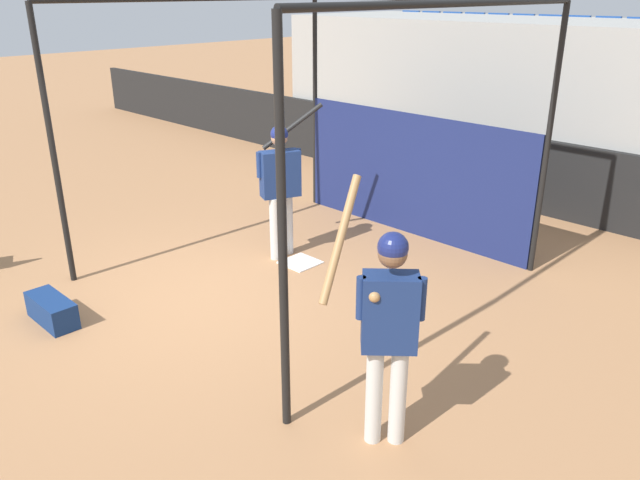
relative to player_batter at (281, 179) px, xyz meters
The scene contains 8 objects.
ground_plane 1.79m from the player_batter, 79.71° to the right, with size 60.00×60.00×0.00m, color #A8754C.
outfield_wall 4.02m from the player_batter, 86.31° to the left, with size 24.00×0.12×1.17m.
bleacher_section 5.66m from the player_batter, 87.40° to the left, with size 8.70×3.20×2.85m.
batting_cage 1.42m from the player_batter, 61.50° to the left, with size 3.92×4.26×3.22m.
home_plate 1.11m from the player_batter, ahead, with size 0.44×0.44×0.02m.
player_batter is the anchor object (origin of this frame).
player_waiting 3.80m from the player_batter, 30.32° to the right, with size 0.63×0.74×2.10m.
equipment_bag 3.09m from the player_batter, 98.03° to the right, with size 0.70×0.28×0.28m.
Camera 1 is at (5.46, -3.68, 3.30)m, focal length 35.00 mm.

